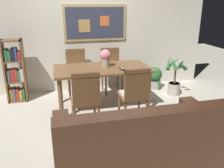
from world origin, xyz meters
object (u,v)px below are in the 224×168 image
Objects in this scene: leather_couch at (139,145)px; potted_ivy at (154,77)px; dining_chair_far_right at (111,67)px; dining_chair_near_right at (135,91)px; bookshelf at (15,73)px; flower_vase at (105,57)px; dining_chair_near_left at (85,96)px; dining_table at (102,73)px; dining_chair_far_left at (77,68)px; potted_palm at (175,79)px; tv_remote at (122,69)px.

leather_couch is 3.62× the size of potted_ivy.
dining_chair_far_right is 1.00× the size of dining_chair_near_right.
bookshelf reaches higher than dining_chair_far_right.
dining_chair_far_right is 3.02× the size of flower_vase.
bookshelf is at bearing 122.50° from leather_couch.
dining_chair_near_left is at bearing -52.31° from bookshelf.
flower_vase is (0.47, 0.81, 0.37)m from dining_chair_near_left.
dining_table is at bearing 114.94° from dining_chair_near_right.
dining_chair_far_left is 0.51× the size of leather_couch.
dining_chair_near_right is at bearing -89.88° from dining_chair_far_right.
dining_chair_near_right is at bearing -65.06° from dining_table.
flower_vase is (0.08, 0.06, 0.26)m from dining_table.
flower_vase is (-0.27, -0.68, 0.37)m from dining_chair_far_right.
potted_palm is at bearing -22.10° from dining_chair_far_right.
dining_chair_far_right is 1.09× the size of potted_palm.
dining_table is 1.80× the size of dining_chair_near_left.
bookshelf is at bearing 171.73° from potted_palm.
dining_table is 1.80× the size of dining_chair_far_left.
leather_couch is at bearing -96.83° from dining_chair_far_right.
dining_table is at bearing -152.20° from potted_ivy.
flower_vase is (-1.23, -0.63, 0.66)m from potted_ivy.
tv_remote is at bearing -55.66° from dining_chair_far_left.
dining_table is 0.86m from dining_chair_far_left.
dining_chair_near_right is (0.74, 0.01, 0.00)m from dining_chair_near_left.
dining_chair_near_left is 1.09× the size of potted_palm.
dining_chair_far_left is 2.57m from leather_couch.
potted_palm is (1.94, 1.00, -0.21)m from dining_chair_near_left.
leather_couch is at bearing -80.78° from dining_chair_far_left.
dining_chair_far_left is (0.03, 1.53, 0.00)m from dining_chair_near_left.
dining_chair_far_right is 0.78× the size of bookshelf.
tv_remote is at bearing 94.94° from dining_chair_near_right.
potted_palm is at bearing -15.49° from dining_chair_far_left.
dining_chair_near_right is at bearing -64.83° from dining_chair_far_left.
dining_chair_far_right reaches higher than dining_table.
bookshelf is at bearing 142.44° from dining_chair_near_right.
dining_chair_near_left is 5.73× the size of tv_remote.
bookshelf reaches higher than flower_vase.
leather_couch reaches higher than tv_remote.
leather_couch is (-0.30, -2.49, -0.22)m from dining_chair_far_right.
bookshelf is 7.38× the size of tv_remote.
potted_ivy is (1.67, -0.09, -0.29)m from dining_chair_far_left.
dining_chair_far_right is 1.83× the size of potted_ivy.
dining_table is 5.43× the size of flower_vase.
potted_ivy is 3.13× the size of tv_remote.
dining_chair_near_left is at bearing -117.84° from dining_table.
flower_vase reaches higher than potted_ivy.
dining_chair_near_left is at bearing 113.82° from leather_couch.
flower_vase is at bearing -21.68° from bookshelf.
dining_chair_near_left is 1.82m from bookshelf.
dining_chair_near_right reaches higher than dining_table.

